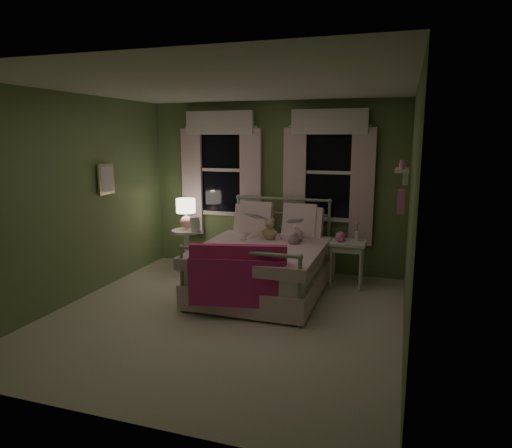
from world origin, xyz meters
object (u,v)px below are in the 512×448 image
(table_lamp, at_px, (186,211))
(bed, at_px, (264,264))
(child_left, at_px, (254,218))
(child_right, at_px, (292,218))
(nightstand_right, at_px, (347,248))
(teddy_bear, at_px, (270,231))
(nightstand_left, at_px, (187,244))

(table_lamp, bearing_deg, bed, -22.19)
(child_left, relative_size, child_right, 0.93)
(bed, height_order, table_lamp, bed)
(bed, relative_size, nightstand_right, 3.18)
(bed, xyz_separation_m, table_lamp, (-1.44, 0.59, 0.57))
(bed, height_order, teddy_bear, bed)
(teddy_bear, height_order, nightstand_left, teddy_bear)
(nightstand_left, xyz_separation_m, nightstand_right, (2.47, -0.02, 0.13))
(child_right, xyz_separation_m, nightstand_right, (0.75, 0.14, -0.41))
(child_left, height_order, table_lamp, child_left)
(bed, height_order, child_left, child_left)
(nightstand_right, bearing_deg, child_left, -173.69)
(teddy_bear, relative_size, table_lamp, 0.67)
(teddy_bear, bearing_deg, table_lamp, 167.32)
(child_right, bearing_deg, bed, 41.80)
(bed, height_order, nightstand_left, bed)
(teddy_bear, distance_m, nightstand_left, 1.52)
(bed, bearing_deg, teddy_bear, 90.00)
(child_left, relative_size, teddy_bear, 2.29)
(child_right, bearing_deg, child_left, -14.60)
(teddy_bear, relative_size, nightstand_left, 0.48)
(child_right, distance_m, nightstand_left, 1.81)
(child_left, bearing_deg, nightstand_right, -159.50)
(child_right, xyz_separation_m, table_lamp, (-1.72, 0.16, -0.00))
(nightstand_left, bearing_deg, nightstand_right, -0.47)
(bed, relative_size, table_lamp, 4.37)
(bed, relative_size, nightstand_left, 3.13)
(teddy_bear, bearing_deg, nightstand_right, 16.41)
(bed, xyz_separation_m, child_right, (0.28, 0.42, 0.57))
(bed, bearing_deg, table_lamp, 157.81)
(teddy_bear, xyz_separation_m, nightstand_right, (1.03, 0.30, -0.24))
(child_left, xyz_separation_m, nightstand_right, (1.31, 0.14, -0.38))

